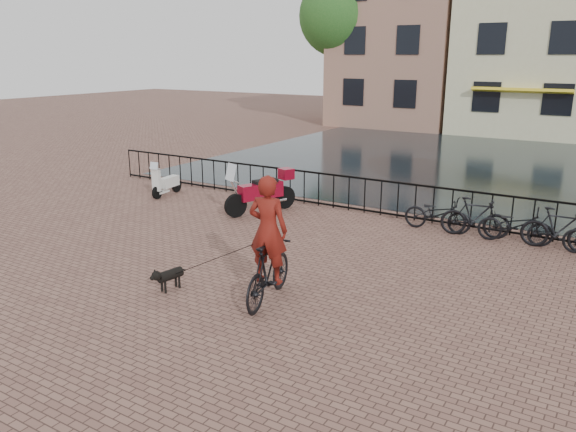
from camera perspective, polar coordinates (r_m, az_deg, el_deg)
The scene contains 14 objects.
ground at distance 9.69m, azimuth -9.52°, elevation -11.06°, with size 100.00×100.00×0.00m, color brown.
canal_water at distance 24.80m, azimuth 17.67°, elevation 5.12°, with size 20.00×20.00×0.00m, color black.
railing at distance 16.01m, azimuth 9.43°, elevation 1.82°, with size 20.00×0.05×1.02m.
canal_house_left at distance 38.82m, azimuth 12.20°, elevation 18.69°, with size 7.50×9.00×12.80m.
canal_house_mid at distance 36.82m, azimuth 24.46°, elevation 17.05°, with size 8.00×9.50×11.80m.
tree_far_left at distance 37.47m, azimuth 5.23°, elevation 19.58°, with size 5.04×5.04×9.27m.
cyclist at distance 10.11m, azimuth -2.02°, elevation -3.18°, with size 0.96×2.10×2.77m.
dog at distance 11.10m, azimuth -11.87°, elevation -6.16°, with size 0.37×0.76×0.49m.
motorcycle at distance 16.02m, azimuth -2.79°, elevation 3.04°, with size 1.35×2.21×1.56m.
scooter at distance 18.48m, azimuth -12.25°, elevation 3.89°, with size 0.51×1.34×1.21m.
parked_bike_0 at distance 14.91m, azimuth 14.93°, elevation 0.21°, with size 0.60×1.72×0.90m, color black.
parked_bike_1 at distance 14.67m, azimuth 18.48°, elevation -0.14°, with size 0.47×1.66×1.00m, color black.
parked_bike_2 at distance 14.51m, azimuth 22.09°, elevation -0.87°, with size 0.60×1.72×0.90m, color black.
parked_bike_3 at distance 14.39m, azimuth 25.82°, elevation -1.24°, with size 0.47×1.66×1.00m, color black.
Camera 1 is at (5.79, -6.41, 4.38)m, focal length 35.00 mm.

